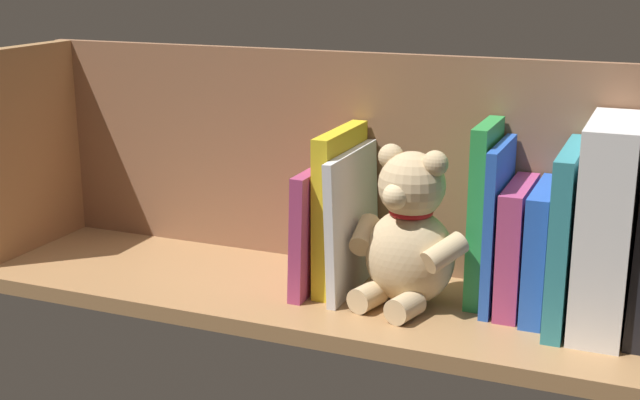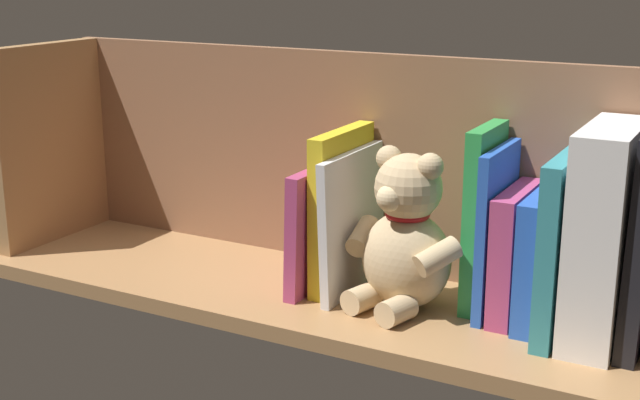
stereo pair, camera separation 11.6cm
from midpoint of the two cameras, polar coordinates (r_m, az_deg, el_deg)
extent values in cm
cube|color=#A87A4C|center=(120.66, -2.77, -6.33)|extent=(101.66, 28.14, 2.20)
cube|color=#906345|center=(125.96, -0.59, 2.61)|extent=(101.66, 1.50, 31.22)
cube|color=#A87A4C|center=(142.83, -20.93, 3.12)|extent=(2.40, 22.14, 31.22)
cube|color=white|center=(108.24, 15.45, -1.67)|extent=(6.10, 17.34, 25.69)
cube|color=teal|center=(109.34, 12.97, -2.32)|extent=(2.33, 17.58, 22.05)
cube|color=blue|center=(112.11, 11.52, -3.27)|extent=(2.74, 14.48, 16.54)
cube|color=#B23F72|center=(113.09, 9.93, -3.05)|extent=(3.03, 13.68, 16.45)
cube|color=blue|center=(112.94, 8.74, -1.68)|extent=(1.30, 13.52, 21.47)
cube|color=green|center=(114.12, 7.86, -0.86)|extent=(2.05, 11.30, 23.76)
ellipsoid|color=#D1B284|center=(113.56, 3.01, -3.75)|extent=(14.50, 13.62, 12.68)
sphere|color=#D1B284|center=(110.76, 3.08, 0.94)|extent=(8.72, 8.72, 8.72)
sphere|color=#D1B284|center=(108.19, 4.52, 2.35)|extent=(3.37, 3.37, 3.37)
sphere|color=#D1B284|center=(111.83, 1.73, 2.83)|extent=(3.37, 3.37, 3.37)
sphere|color=beige|center=(108.01, 1.94, 0.22)|extent=(3.37, 3.37, 3.37)
cylinder|color=#D1B284|center=(108.43, 5.15, -3.50)|extent=(6.04, 6.79, 4.69)
cylinder|color=#D1B284|center=(115.03, 0.11, -2.31)|extent=(3.44, 6.44, 4.69)
cylinder|color=#D1B284|center=(109.58, 2.57, -7.09)|extent=(4.52, 5.49, 3.37)
cylinder|color=#D1B284|center=(112.72, 0.19, -6.41)|extent=(4.52, 5.49, 3.37)
torus|color=red|center=(111.68, 3.05, -0.78)|extent=(7.13, 7.13, 0.99)
cube|color=silver|center=(117.27, -0.69, -1.42)|extent=(1.95, 17.38, 19.23)
cube|color=yellow|center=(118.60, -1.47, -0.57)|extent=(2.25, 15.41, 21.81)
cube|color=#B23F72|center=(119.34, -2.76, -1.69)|extent=(2.33, 17.56, 17.04)
camera|label=1|loc=(0.06, -92.86, -0.80)|focal=48.80mm
camera|label=2|loc=(0.06, 87.14, 0.80)|focal=48.80mm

